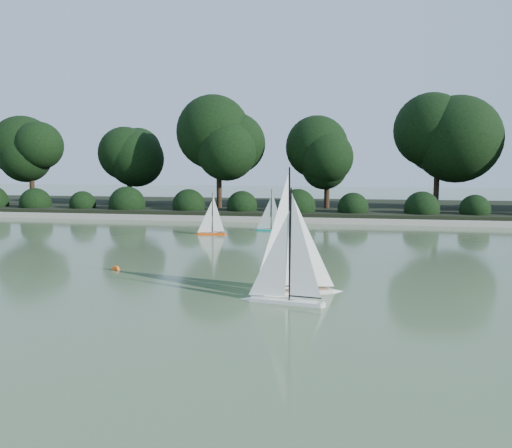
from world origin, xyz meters
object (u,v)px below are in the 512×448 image
object	(u,v)px
sailboat_white_a	(279,284)
sailboat_white_b	(300,274)
sailboat_teal	(268,224)
sailboat_orange	(209,228)
race_buoy	(116,270)

from	to	relation	value
sailboat_white_a	sailboat_white_b	xyz separation A→B (m)	(0.24, 0.52, 0.04)
sailboat_white_a	sailboat_white_b	size ratio (longest dim) A/B	0.85
sailboat_white_b	sailboat_teal	bearing A→B (deg)	102.79
sailboat_white_a	sailboat_teal	size ratio (longest dim) A/B	1.29
sailboat_white_a	sailboat_teal	xyz separation A→B (m)	(-1.34, 7.49, -0.06)
sailboat_orange	race_buoy	size ratio (longest dim) A/B	8.30
sailboat_orange	race_buoy	xyz separation A→B (m)	(-0.38, -4.83, -0.19)
sailboat_white_a	sailboat_orange	bearing A→B (deg)	113.44
sailboat_teal	sailboat_orange	bearing A→B (deg)	-144.83
sailboat_orange	sailboat_teal	size ratio (longest dim) A/B	0.94
sailboat_orange	sailboat_teal	bearing A→B (deg)	35.17
sailboat_teal	race_buoy	size ratio (longest dim) A/B	8.82
sailboat_white_b	sailboat_teal	size ratio (longest dim) A/B	1.51
sailboat_orange	sailboat_teal	world-z (taller)	sailboat_teal
sailboat_white_b	race_buoy	xyz separation A→B (m)	(-3.42, 1.11, -0.30)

